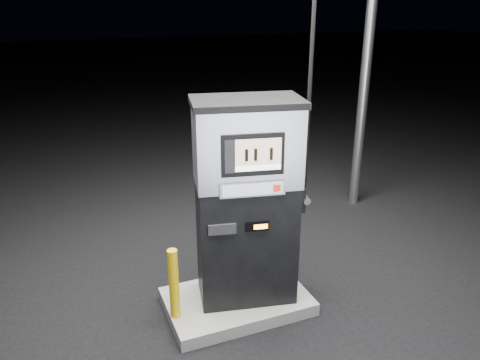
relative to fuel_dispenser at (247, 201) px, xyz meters
name	(u,v)px	position (x,y,z in m)	size (l,w,h in m)	color
ground	(237,307)	(-0.12, -0.01, -1.31)	(80.00, 80.00, 0.00)	black
pump_island	(237,301)	(-0.12, -0.01, -1.24)	(1.60, 1.00, 0.15)	slate
fuel_dispenser	(247,201)	(0.00, 0.00, 0.00)	(1.31, 0.89, 4.70)	black
bollard_left	(174,284)	(-0.86, -0.10, -0.76)	(0.11, 0.11, 0.80)	gold
bollard_right	(283,253)	(0.45, -0.02, -0.72)	(0.12, 0.12, 0.89)	gold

